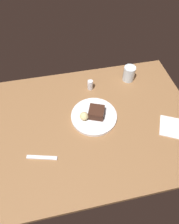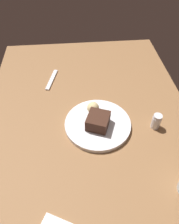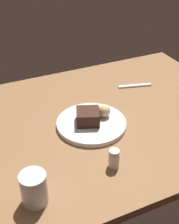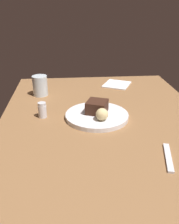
{
  "view_description": "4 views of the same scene",
  "coord_description": "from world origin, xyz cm",
  "px_view_note": "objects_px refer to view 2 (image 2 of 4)",
  "views": [
    {
      "loc": [
        11.55,
        58.45,
        92.57
      ],
      "look_at": [
        -1.38,
        -3.32,
        8.07
      ],
      "focal_mm": 31.44,
      "sensor_mm": 36.0,
      "label": 1
    },
    {
      "loc": [
        -57.25,
        5.1,
        68.24
      ],
      "look_at": [
        -0.32,
        -0.2,
        7.27
      ],
      "focal_mm": 34.79,
      "sensor_mm": 36.0,
      "label": 2
    },
    {
      "loc": [
        -41.59,
        -84.18,
        69.82
      ],
      "look_at": [
        -2.45,
        1.6,
        5.73
      ],
      "focal_mm": 48.79,
      "sensor_mm": 36.0,
      "label": 3
    },
    {
      "loc": [
        88.3,
        -14.06,
        48.2
      ],
      "look_at": [
        -0.68,
        -6.35,
        7.14
      ],
      "focal_mm": 40.73,
      "sensor_mm": 36.0,
      "label": 4
    }
  ],
  "objects_px": {
    "dessert_spoon": "(52,80)",
    "salt_shaker": "(156,121)",
    "bread_roll": "(93,108)",
    "dessert_plate": "(98,124)",
    "chocolate_cake_slice": "(98,121)"
  },
  "relations": [
    {
      "from": "dessert_spoon",
      "to": "salt_shaker",
      "type": "bearing_deg",
      "value": -113.95
    },
    {
      "from": "salt_shaker",
      "to": "dessert_spoon",
      "type": "xyz_separation_m",
      "value": [
        0.33,
        0.4,
        -0.03
      ]
    },
    {
      "from": "bread_roll",
      "to": "dessert_spoon",
      "type": "relative_size",
      "value": 0.32
    },
    {
      "from": "dessert_spoon",
      "to": "dessert_plate",
      "type": "bearing_deg",
      "value": -133.43
    },
    {
      "from": "dessert_plate",
      "to": "salt_shaker",
      "type": "distance_m",
      "value": 0.22
    },
    {
      "from": "bread_roll",
      "to": "dessert_spoon",
      "type": "bearing_deg",
      "value": 35.49
    },
    {
      "from": "chocolate_cake_slice",
      "to": "bread_roll",
      "type": "bearing_deg",
      "value": 8.94
    },
    {
      "from": "chocolate_cake_slice",
      "to": "bread_roll",
      "type": "xyz_separation_m",
      "value": [
        0.07,
        0.01,
        -0.0
      ]
    },
    {
      "from": "bread_roll",
      "to": "dessert_spoon",
      "type": "xyz_separation_m",
      "value": [
        0.24,
        0.17,
        -0.04
      ]
    },
    {
      "from": "bread_roll",
      "to": "salt_shaker",
      "type": "xyz_separation_m",
      "value": [
        -0.08,
        -0.23,
        -0.01
      ]
    },
    {
      "from": "salt_shaker",
      "to": "dessert_spoon",
      "type": "relative_size",
      "value": 0.42
    },
    {
      "from": "bread_roll",
      "to": "chocolate_cake_slice",
      "type": "bearing_deg",
      "value": -171.06
    },
    {
      "from": "bread_roll",
      "to": "dessert_spoon",
      "type": "distance_m",
      "value": 0.3
    },
    {
      "from": "chocolate_cake_slice",
      "to": "bread_roll",
      "type": "relative_size",
      "value": 1.7
    },
    {
      "from": "chocolate_cake_slice",
      "to": "dessert_spoon",
      "type": "xyz_separation_m",
      "value": [
        0.31,
        0.18,
        -0.04
      ]
    }
  ]
}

